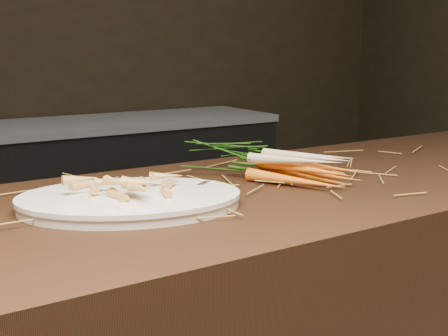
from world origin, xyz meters
name	(u,v)px	position (x,y,z in m)	size (l,w,h in m)	color
back_counter	(114,194)	(0.30, 2.18, 0.42)	(1.82, 0.62, 0.84)	black
straw_bedding	(280,180)	(0.00, 0.30, 0.91)	(1.40, 0.60, 0.02)	olive
root_veg_bunch	(259,161)	(0.00, 0.39, 0.94)	(0.30, 0.47, 0.09)	#D7520A
serving_platter	(130,202)	(-0.38, 0.30, 0.91)	(0.44, 0.29, 0.02)	white
roasted_veg_heap	(130,184)	(-0.38, 0.30, 0.95)	(0.21, 0.16, 0.05)	#B97634
serving_fork	(209,195)	(-0.24, 0.22, 0.93)	(0.01, 0.17, 0.00)	silver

